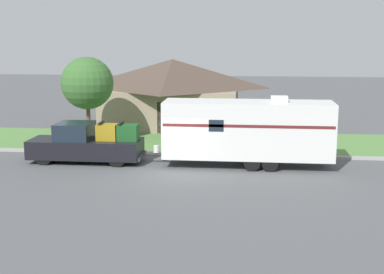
# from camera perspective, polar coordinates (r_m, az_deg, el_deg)

# --- Properties ---
(ground_plane) EXTENTS (120.00, 120.00, 0.00)m
(ground_plane) POSITION_cam_1_polar(r_m,az_deg,el_deg) (25.14, -2.03, -3.84)
(ground_plane) COLOR #515456
(curb_strip) EXTENTS (80.00, 0.30, 0.14)m
(curb_strip) POSITION_cam_1_polar(r_m,az_deg,el_deg) (28.73, -0.98, -1.82)
(curb_strip) COLOR #999993
(curb_strip) RESTS_ON ground_plane
(lawn_strip) EXTENTS (80.00, 7.00, 0.03)m
(lawn_strip) POSITION_cam_1_polar(r_m,az_deg,el_deg) (32.29, -0.19, -0.50)
(lawn_strip) COLOR #568442
(lawn_strip) RESTS_ON ground_plane
(house_across_street) EXTENTS (9.89, 8.01, 4.69)m
(house_across_street) POSITION_cam_1_polar(r_m,az_deg,el_deg) (38.17, -2.09, 4.92)
(house_across_street) COLOR gray
(house_across_street) RESTS_ON ground_plane
(pickup_truck) EXTENTS (5.78, 2.00, 2.09)m
(pickup_truck) POSITION_cam_1_polar(r_m,az_deg,el_deg) (27.58, -11.15, -0.75)
(pickup_truck) COLOR black
(pickup_truck) RESTS_ON ground_plane
(travel_trailer) EXTENTS (9.18, 2.26, 3.48)m
(travel_trailer) POSITION_cam_1_polar(r_m,az_deg,el_deg) (26.19, 5.98, 0.80)
(travel_trailer) COLOR black
(travel_trailer) RESTS_ON ground_plane
(mailbox) EXTENTS (0.48, 0.20, 1.29)m
(mailbox) POSITION_cam_1_polar(r_m,az_deg,el_deg) (28.99, 1.43, 0.15)
(mailbox) COLOR brown
(mailbox) RESTS_ON ground_plane
(tree_in_yard) EXTENTS (3.07, 3.07, 5.12)m
(tree_in_yard) POSITION_cam_1_polar(r_m,az_deg,el_deg) (31.98, -11.12, 5.64)
(tree_in_yard) COLOR brown
(tree_in_yard) RESTS_ON ground_plane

